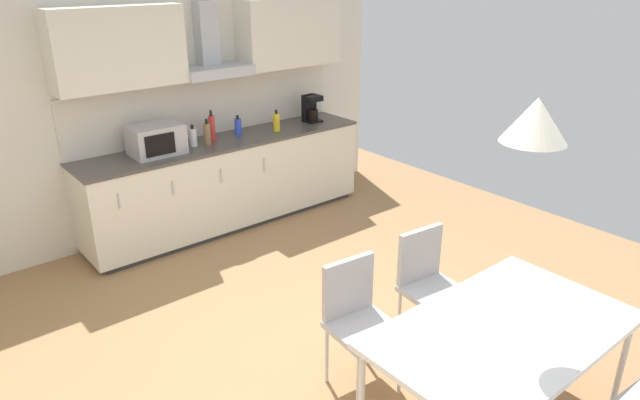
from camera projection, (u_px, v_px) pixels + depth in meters
ground_plane at (335, 370)px, 3.94m from camera, size 7.21×8.61×0.02m
wall_back at (140, 109)px, 5.52m from camera, size 5.76×0.10×2.56m
kitchen_counter at (228, 182)px, 6.00m from camera, size 3.07×0.65×0.92m
backsplash_tile at (209, 107)px, 5.93m from camera, size 3.05×0.02×0.57m
upper_wall_cabinets at (211, 41)px, 5.55m from camera, size 3.05×0.40×0.70m
microwave at (156, 140)px, 5.34m from camera, size 0.48×0.35×0.28m
coffee_maker at (311, 108)px, 6.45m from camera, size 0.18×0.19×0.30m
bottle_blue at (238, 127)px, 5.94m from camera, size 0.07×0.07×0.21m
bottle_red at (212, 128)px, 5.73m from camera, size 0.06×0.06×0.32m
bottle_yellow at (276, 122)px, 6.10m from camera, size 0.07×0.07×0.23m
bottle_brown at (207, 134)px, 5.63m from camera, size 0.07×0.07×0.26m
bottle_white at (193, 137)px, 5.59m from camera, size 0.08×0.08×0.22m
dining_table at (504, 334)px, 3.18m from camera, size 1.53×0.91×0.72m
chair_far_left at (357, 312)px, 3.64m from camera, size 0.44×0.44×0.87m
chair_far_right at (428, 277)px, 4.04m from camera, size 0.44×0.44×0.87m
pendant_lamp at (536, 120)px, 2.71m from camera, size 0.32×0.32×0.22m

